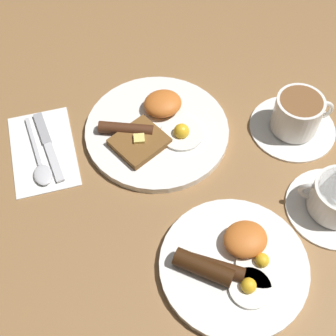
{
  "coord_description": "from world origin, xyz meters",
  "views": [
    {
      "loc": [
        0.18,
        0.54,
        0.71
      ],
      "look_at": [
        0.01,
        0.1,
        0.03
      ],
      "focal_mm": 50.0,
      "sensor_mm": 36.0,
      "label": 1
    }
  ],
  "objects_px": {
    "knife": "(47,143)",
    "breakfast_plate_far": "(234,263)",
    "teacup_near": "(296,117)",
    "spoon": "(41,167)",
    "breakfast_plate_near": "(156,128)",
    "teacup_far": "(336,200)"
  },
  "relations": [
    {
      "from": "breakfast_plate_far",
      "to": "spoon",
      "type": "relative_size",
      "value": 1.44
    },
    {
      "from": "breakfast_plate_near",
      "to": "teacup_far",
      "type": "distance_m",
      "value": 0.35
    },
    {
      "from": "breakfast_plate_near",
      "to": "breakfast_plate_far",
      "type": "bearing_deg",
      "value": 94.3
    },
    {
      "from": "breakfast_plate_far",
      "to": "teacup_near",
      "type": "distance_m",
      "value": 0.32
    },
    {
      "from": "breakfast_plate_far",
      "to": "knife",
      "type": "bearing_deg",
      "value": -56.77
    },
    {
      "from": "breakfast_plate_near",
      "to": "teacup_far",
      "type": "relative_size",
      "value": 1.7
    },
    {
      "from": "knife",
      "to": "spoon",
      "type": "distance_m",
      "value": 0.06
    },
    {
      "from": "breakfast_plate_near",
      "to": "knife",
      "type": "bearing_deg",
      "value": -12.04
    },
    {
      "from": "spoon",
      "to": "knife",
      "type": "bearing_deg",
      "value": 155.35
    },
    {
      "from": "spoon",
      "to": "teacup_far",
      "type": "bearing_deg",
      "value": 59.61
    },
    {
      "from": "teacup_near",
      "to": "spoon",
      "type": "bearing_deg",
      "value": -8.93
    },
    {
      "from": "knife",
      "to": "spoon",
      "type": "xyz_separation_m",
      "value": [
        0.02,
        0.05,
        0.0
      ]
    },
    {
      "from": "teacup_near",
      "to": "knife",
      "type": "relative_size",
      "value": 0.95
    },
    {
      "from": "breakfast_plate_far",
      "to": "teacup_near",
      "type": "bearing_deg",
      "value": -136.36
    },
    {
      "from": "teacup_far",
      "to": "spoon",
      "type": "xyz_separation_m",
      "value": [
        0.46,
        -0.26,
        -0.02
      ]
    },
    {
      "from": "breakfast_plate_far",
      "to": "spoon",
      "type": "height_order",
      "value": "breakfast_plate_far"
    },
    {
      "from": "knife",
      "to": "breakfast_plate_far",
      "type": "bearing_deg",
      "value": 30.69
    },
    {
      "from": "breakfast_plate_near",
      "to": "breakfast_plate_far",
      "type": "relative_size",
      "value": 1.15
    },
    {
      "from": "breakfast_plate_near",
      "to": "teacup_near",
      "type": "bearing_deg",
      "value": 161.6
    },
    {
      "from": "breakfast_plate_near",
      "to": "spoon",
      "type": "bearing_deg",
      "value": 2.18
    },
    {
      "from": "teacup_near",
      "to": "teacup_far",
      "type": "height_order",
      "value": "teacup_near"
    },
    {
      "from": "breakfast_plate_far",
      "to": "teacup_near",
      "type": "relative_size",
      "value": 1.44
    }
  ]
}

